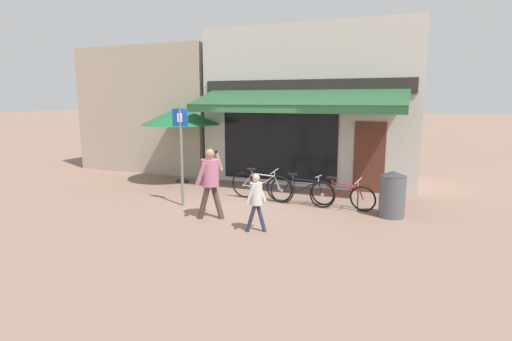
{
  "coord_description": "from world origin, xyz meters",
  "views": [
    {
      "loc": [
        4.28,
        -9.55,
        2.74
      ],
      "look_at": [
        0.73,
        -0.79,
        1.05
      ],
      "focal_mm": 28.0,
      "sensor_mm": 36.0,
      "label": 1
    }
  ],
  "objects_px": {
    "bicycle_silver": "(261,186)",
    "parking_sign": "(181,146)",
    "bicycle_red": "(342,195)",
    "cafe_parasol": "(180,116)",
    "pedestrian_child": "(256,197)",
    "pedestrian_adult": "(210,177)",
    "bicycle_black": "(302,191)",
    "litter_bin": "(392,194)"
  },
  "relations": [
    {
      "from": "pedestrian_child",
      "to": "parking_sign",
      "type": "distance_m",
      "value": 2.95
    },
    {
      "from": "bicycle_black",
      "to": "litter_bin",
      "type": "height_order",
      "value": "litter_bin"
    },
    {
      "from": "bicycle_silver",
      "to": "parking_sign",
      "type": "height_order",
      "value": "parking_sign"
    },
    {
      "from": "bicycle_red",
      "to": "pedestrian_child",
      "type": "height_order",
      "value": "pedestrian_child"
    },
    {
      "from": "parking_sign",
      "to": "cafe_parasol",
      "type": "height_order",
      "value": "parking_sign"
    },
    {
      "from": "pedestrian_child",
      "to": "cafe_parasol",
      "type": "bearing_deg",
      "value": 137.34
    },
    {
      "from": "bicycle_black",
      "to": "pedestrian_child",
      "type": "bearing_deg",
      "value": -92.77
    },
    {
      "from": "bicycle_silver",
      "to": "bicycle_red",
      "type": "height_order",
      "value": "bicycle_silver"
    },
    {
      "from": "bicycle_red",
      "to": "parking_sign",
      "type": "bearing_deg",
      "value": -151.27
    },
    {
      "from": "bicycle_silver",
      "to": "litter_bin",
      "type": "relative_size",
      "value": 1.66
    },
    {
      "from": "bicycle_black",
      "to": "cafe_parasol",
      "type": "xyz_separation_m",
      "value": [
        -4.5,
        1.34,
        1.84
      ]
    },
    {
      "from": "parking_sign",
      "to": "bicycle_black",
      "type": "bearing_deg",
      "value": 22.86
    },
    {
      "from": "bicycle_silver",
      "to": "litter_bin",
      "type": "bearing_deg",
      "value": -0.94
    },
    {
      "from": "bicycle_black",
      "to": "cafe_parasol",
      "type": "height_order",
      "value": "cafe_parasol"
    },
    {
      "from": "bicycle_black",
      "to": "pedestrian_adult",
      "type": "relative_size",
      "value": 1.09
    },
    {
      "from": "bicycle_silver",
      "to": "pedestrian_adult",
      "type": "distance_m",
      "value": 2.18
    },
    {
      "from": "bicycle_black",
      "to": "litter_bin",
      "type": "distance_m",
      "value": 2.28
    },
    {
      "from": "bicycle_red",
      "to": "cafe_parasol",
      "type": "xyz_separation_m",
      "value": [
        -5.54,
        1.29,
        1.85
      ]
    },
    {
      "from": "bicycle_silver",
      "to": "pedestrian_child",
      "type": "height_order",
      "value": "pedestrian_child"
    },
    {
      "from": "pedestrian_adult",
      "to": "pedestrian_child",
      "type": "bearing_deg",
      "value": -15.6
    },
    {
      "from": "pedestrian_adult",
      "to": "pedestrian_child",
      "type": "xyz_separation_m",
      "value": [
        1.33,
        -0.48,
        -0.24
      ]
    },
    {
      "from": "bicycle_silver",
      "to": "parking_sign",
      "type": "relative_size",
      "value": 0.71
    },
    {
      "from": "bicycle_black",
      "to": "pedestrian_adult",
      "type": "distance_m",
      "value": 2.62
    },
    {
      "from": "parking_sign",
      "to": "bicycle_silver",
      "type": "bearing_deg",
      "value": 37.9
    },
    {
      "from": "bicycle_silver",
      "to": "cafe_parasol",
      "type": "distance_m",
      "value": 3.98
    },
    {
      "from": "pedestrian_child",
      "to": "cafe_parasol",
      "type": "distance_m",
      "value": 5.83
    },
    {
      "from": "bicycle_red",
      "to": "pedestrian_child",
      "type": "distance_m",
      "value": 2.85
    },
    {
      "from": "pedestrian_adult",
      "to": "cafe_parasol",
      "type": "distance_m",
      "value": 4.53
    },
    {
      "from": "bicycle_black",
      "to": "bicycle_red",
      "type": "relative_size",
      "value": 1.04
    },
    {
      "from": "pedestrian_child",
      "to": "litter_bin",
      "type": "relative_size",
      "value": 1.13
    },
    {
      "from": "litter_bin",
      "to": "bicycle_red",
      "type": "bearing_deg",
      "value": 167.2
    },
    {
      "from": "pedestrian_adult",
      "to": "cafe_parasol",
      "type": "relative_size",
      "value": 0.64
    },
    {
      "from": "bicycle_silver",
      "to": "pedestrian_adult",
      "type": "height_order",
      "value": "pedestrian_adult"
    },
    {
      "from": "parking_sign",
      "to": "litter_bin",
      "type": "bearing_deg",
      "value": 10.86
    },
    {
      "from": "bicycle_red",
      "to": "litter_bin",
      "type": "distance_m",
      "value": 1.27
    },
    {
      "from": "bicycle_red",
      "to": "parking_sign",
      "type": "distance_m",
      "value": 4.27
    },
    {
      "from": "litter_bin",
      "to": "cafe_parasol",
      "type": "bearing_deg",
      "value": 166.95
    },
    {
      "from": "litter_bin",
      "to": "bicycle_silver",
      "type": "bearing_deg",
      "value": 174.61
    },
    {
      "from": "parking_sign",
      "to": "cafe_parasol",
      "type": "distance_m",
      "value": 3.1
    },
    {
      "from": "cafe_parasol",
      "to": "parking_sign",
      "type": "bearing_deg",
      "value": -57.3
    },
    {
      "from": "pedestrian_child",
      "to": "litter_bin",
      "type": "xyz_separation_m",
      "value": [
        2.56,
        2.2,
        -0.2
      ]
    },
    {
      "from": "bicycle_red",
      "to": "litter_bin",
      "type": "relative_size",
      "value": 1.56
    }
  ]
}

